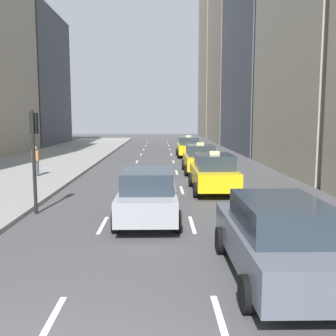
% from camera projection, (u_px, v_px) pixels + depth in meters
% --- Properties ---
extents(sidewalk_left, '(8.00, 66.00, 0.15)m').
position_uv_depth(sidewalk_left, '(52.00, 160.00, 30.99)').
color(sidewalk_left, gray).
rests_on(sidewalk_left, ground).
extents(lane_markings, '(5.72, 56.00, 0.01)m').
position_uv_depth(lane_markings, '(175.00, 166.00, 27.21)').
color(lane_markings, white).
rests_on(lane_markings, ground).
extents(building_row_right, '(6.00, 74.62, 34.69)m').
position_uv_depth(building_row_right, '(254.00, 33.00, 43.66)').
color(building_row_right, '#A89E89').
rests_on(building_row_right, ground).
extents(taxi_lead, '(2.02, 4.40, 1.87)m').
position_uv_depth(taxi_lead, '(213.00, 173.00, 17.70)').
color(taxi_lead, yellow).
rests_on(taxi_lead, ground).
extents(taxi_second, '(2.02, 4.40, 1.87)m').
position_uv_depth(taxi_second, '(200.00, 159.00, 23.90)').
color(taxi_second, yellow).
rests_on(taxi_second, ground).
extents(taxi_third, '(2.02, 4.40, 1.87)m').
position_uv_depth(taxi_third, '(188.00, 147.00, 33.79)').
color(taxi_third, yellow).
rests_on(taxi_third, ground).
extents(sedan_black_near, '(2.02, 4.48, 1.70)m').
position_uv_depth(sedan_black_near, '(148.00, 195.00, 12.68)').
color(sedan_black_near, '#9EA0A5').
rests_on(sedan_black_near, ground).
extents(sedan_silver_behind, '(2.02, 4.79, 1.72)m').
position_uv_depth(sedan_silver_behind, '(277.00, 238.00, 8.08)').
color(sedan_silver_behind, '#565B66').
rests_on(sedan_silver_behind, ground).
extents(pedestrian_far_walking, '(0.36, 0.22, 1.65)m').
position_uv_depth(pedestrian_far_walking, '(36.00, 160.00, 21.56)').
color(pedestrian_far_walking, '#383D51').
rests_on(pedestrian_far_walking, sidewalk_left).
extents(traffic_light_pole, '(0.24, 0.42, 3.60)m').
position_uv_depth(traffic_light_pole, '(34.00, 145.00, 13.53)').
color(traffic_light_pole, black).
rests_on(traffic_light_pole, ground).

